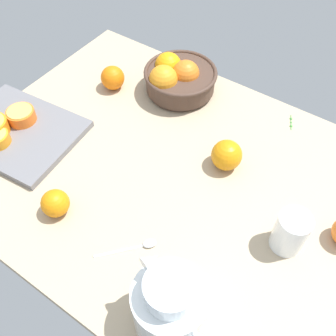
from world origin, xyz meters
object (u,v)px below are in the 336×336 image
Objects in this scene: cutting_board at (17,132)px; fruit_bowl at (178,78)px; loose_orange_0 at (113,78)px; loose_orange_1 at (227,155)px; juice_pitcher at (170,307)px; loose_orange_3 at (55,203)px; orange_half_1 at (21,115)px; juice_glass at (290,233)px; spoon at (136,247)px.

fruit_bowl is at bearing 56.98° from cutting_board.
loose_orange_0 is 0.91× the size of loose_orange_1.
loose_orange_3 is (-36.76, 5.68, -3.30)cm from juice_pitcher.
juice_pitcher is 2.74× the size of loose_orange_3.
fruit_bowl reaches higher than loose_orange_1.
fruit_bowl is at bearing 122.42° from juice_pitcher.
loose_orange_3 is at bearing -28.48° from orange_half_1.
juice_glass is at bearing -28.75° from loose_orange_1.
juice_glass is (12.20, 28.80, -1.87)cm from juice_pitcher.
loose_orange_1 is (55.24, 19.84, 0.31)cm from orange_half_1.
juice_pitcher is at bearing -8.79° from loose_orange_3.
loose_orange_3 is (28.96, -15.71, -0.33)cm from orange_half_1.
orange_half_1 is 58.70cm from loose_orange_1.
fruit_bowl reaches higher than orange_half_1.
orange_half_1 is 1.07× the size of loose_orange_0.
orange_half_1 reaches higher than spoon.
juice_pitcher is at bearing -75.75° from loose_orange_1.
fruit_bowl is 55.27cm from spoon.
juice_glass is at bearing 5.43° from orange_half_1.
orange_half_1 reaches higher than cutting_board.
fruit_bowl is 69.96cm from juice_pitcher.
orange_half_1 is (-65.71, 21.39, -2.97)cm from juice_pitcher.
juice_pitcher is 31.33cm from juice_glass.
cutting_board is at bearing 164.60° from juice_pitcher.
juice_pitcher reaches higher than cutting_board.
cutting_board is 4.97× the size of loose_orange_3.
loose_orange_3 is 21.92cm from spoon.
loose_orange_1 is 44.22cm from loose_orange_3.
juice_pitcher reaches higher than spoon.
loose_orange_0 is 1.09× the size of loose_orange_3.
loose_orange_0 is at bearing 73.45° from cutting_board.
juice_pitcher is at bearing -112.96° from juice_glass.
fruit_bowl is 53.39cm from loose_orange_3.
loose_orange_3 is at bearing -154.72° from juice_glass.
loose_orange_3 reaches higher than cutting_board.
loose_orange_3 is at bearing -126.47° from loose_orange_1.
orange_half_1 is 0.67× the size of spoon.
juice_pitcher is 37.34cm from loose_orange_3.
loose_orange_1 is (-22.68, 12.44, -0.78)cm from juice_glass.
juice_pitcher is 0.55× the size of cutting_board.
juice_glass is 1.31× the size of loose_orange_1.
fruit_bowl reaches higher than cutting_board.
loose_orange_3 is at bearing -172.11° from spoon.
loose_orange_0 is 47.02cm from loose_orange_3.
fruit_bowl reaches higher than loose_orange_3.
loose_orange_0 is at bearing -150.22° from fruit_bowl.
juice_pitcher is 2.35× the size of orange_half_1.
orange_half_1 is at bearing -174.57° from juice_glass.
loose_orange_1 reaches higher than loose_orange_3.
loose_orange_1 reaches higher than loose_orange_0.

